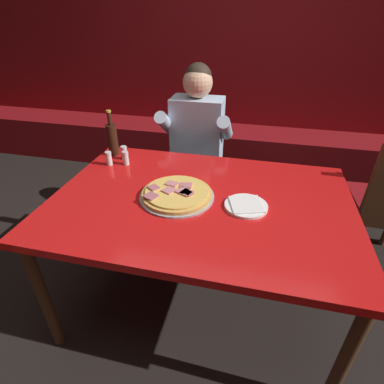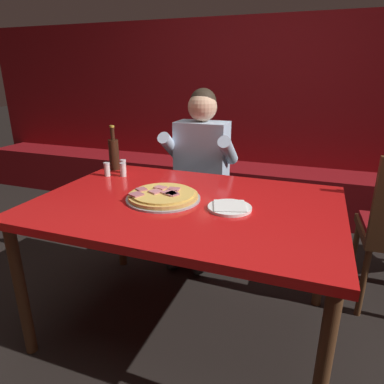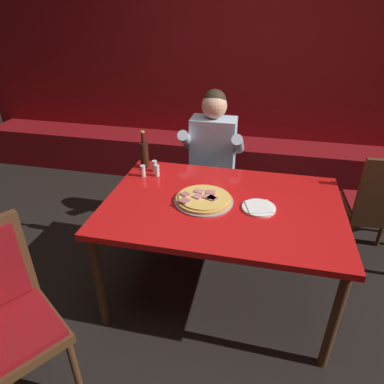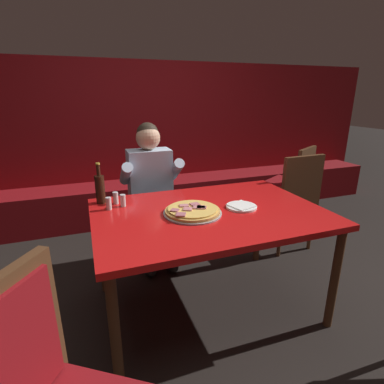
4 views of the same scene
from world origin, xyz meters
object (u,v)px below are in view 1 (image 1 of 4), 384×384
Objects in this scene: plate_white_paper at (246,206)px; diner_seated_blue_shirt at (195,146)px; shaker_black_pepper at (109,159)px; pizza at (177,194)px; beer_bottle at (112,138)px; shaker_oregano at (126,159)px; shaker_parmesan at (124,153)px; main_dining_table at (201,210)px.

diner_seated_blue_shirt is (-0.44, 0.81, -0.07)m from plate_white_paper.
plate_white_paper is 0.90m from shaker_black_pepper.
diner_seated_blue_shirt is at bearing 96.19° from pizza.
pizza is 0.81m from diner_seated_blue_shirt.
shaker_black_pepper is (0.04, -0.15, -0.07)m from beer_bottle.
plate_white_paper is 0.72× the size of beer_bottle.
shaker_oregano is 1.00× the size of shaker_parmesan.
main_dining_table is 0.82m from diner_seated_blue_shirt.
diner_seated_blue_shirt reaches higher than shaker_parmesan.
diner_seated_blue_shirt reaches higher than shaker_black_pepper.
shaker_parmesan is (-0.57, 0.35, 0.11)m from main_dining_table.
plate_white_paper is at bearing -61.61° from diner_seated_blue_shirt.
diner_seated_blue_shirt is (0.36, 0.44, -0.10)m from shaker_parmesan.
plate_white_paper is (0.35, -0.01, -0.01)m from pizza.
pizza is 4.44× the size of shaker_black_pepper.
pizza is 0.30× the size of diner_seated_blue_shirt.
plate_white_paper is 0.82m from shaker_oregano.
shaker_oregano is at bearing 144.57° from pizza.
shaker_black_pepper is at bearing -164.17° from shaker_oregano.
plate_white_paper is (0.23, -0.02, 0.08)m from main_dining_table.
shaker_oregano is at bearing -42.02° from beer_bottle.
pizza is 0.50m from shaker_oregano.
beer_bottle is (-0.90, 0.43, 0.10)m from plate_white_paper.
beer_bottle is 3.40× the size of shaker_parmesan.
plate_white_paper is 2.44× the size of shaker_oregano.
shaker_parmesan and shaker_black_pepper have the same top height.
pizza is (-0.12, -0.01, 0.09)m from main_dining_table.
main_dining_table is at bearing -21.69° from shaker_black_pepper.
shaker_black_pepper is at bearing 152.64° from pizza.
beer_bottle is 0.13m from shaker_parmesan.
shaker_oregano is 0.61m from diner_seated_blue_shirt.
pizza is 1.31× the size of beer_bottle.
beer_bottle is 0.17m from shaker_black_pepper.
shaker_parmesan is 0.11m from shaker_black_pepper.
shaker_oregano is 1.00× the size of shaker_black_pepper.
main_dining_table is 7.20× the size of plate_white_paper.
main_dining_table is at bearing 5.25° from pizza.
pizza is 0.57m from shaker_parmesan.
plate_white_paper is 0.88m from shaker_parmesan.
plate_white_paper is at bearing -24.97° from shaker_parmesan.
plate_white_paper is at bearing -25.38° from beer_bottle.
diner_seated_blue_shirt reaches higher than beer_bottle.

